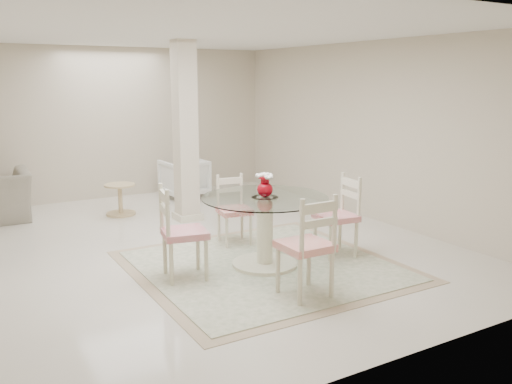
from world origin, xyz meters
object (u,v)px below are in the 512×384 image
dining_chair_east (341,210)px  dining_chair_west (177,226)px  dining_table (265,232)px  armchair_white (184,178)px  column (185,132)px  dining_chair_north (233,204)px  dining_chair_south (310,239)px  side_table (120,201)px  red_vase (265,185)px

dining_chair_east → dining_chair_west: size_ratio=0.96×
dining_table → armchair_white: size_ratio=1.88×
column → armchair_white: (0.61, 1.56, -1.00)m
armchair_white → dining_table: bearing=77.2°
dining_chair_north → dining_chair_south: 2.04m
dining_table → dining_chair_east: bearing=-6.6°
dining_chair_west → side_table: 3.17m
dining_chair_south → dining_table: bearing=-96.3°
dining_chair_north → side_table: 2.42m
dining_chair_north → armchair_white: 3.08m
armchair_white → red_vase: bearing=77.3°
column → dining_chair_south: (-0.20, -3.48, -0.73)m
column → red_vase: (-0.09, -2.46, -0.38)m
red_vase → side_table: size_ratio=0.55×
dining_table → dining_chair_south: 1.04m
dining_chair_east → armchair_white: bearing=-169.1°
armchair_white → dining_chair_south: bearing=78.0°
dining_table → side_table: size_ratio=2.87×
dining_chair_east → dining_chair_south: dining_chair_south is taller
dining_chair_west → dining_chair_south: (0.91, -1.14, 0.01)m
column → dining_chair_north: (0.03, -1.46, -0.82)m
dining_chair_east → armchair_white: dining_chair_east is taller
armchair_white → column: bearing=65.7°
dining_table → armchair_white: 4.09m
red_vase → column: bearing=87.9°
dining_table → dining_chair_west: bearing=173.1°
red_vase → dining_chair_south: dining_chair_south is taller
column → dining_chair_west: 2.69m
dining_chair_south → column: bearing=-93.5°
dining_chair_east → dining_chair_south: bearing=-44.6°
red_vase → dining_chair_west: size_ratio=0.24×
column → dining_chair_north: size_ratio=2.70×
side_table → dining_chair_south: bearing=-81.8°
column → dining_chair_west: (-1.11, -2.34, -0.75)m
dining_chair_west → dining_chair_south: bearing=-130.9°
dining_chair_south → dining_chair_west: bearing=-51.8°
dining_chair_north → dining_chair_west: (-1.14, -0.88, 0.08)m
column → red_vase: bearing=-92.1°
column → dining_chair_north: bearing=-88.9°
column → dining_table: size_ratio=1.88×
column → red_vase: 2.50m
dining_chair_east → dining_chair_south: size_ratio=0.94×
red_vase → dining_chair_south: size_ratio=0.24×
dining_chair_south → side_table: (-0.61, 4.28, -0.38)m
dining_chair_west → dining_chair_north: bearing=-41.4°
dining_table → armchair_white: bearing=80.1°
dining_chair_west → side_table: bearing=5.3°
dining_chair_west → dining_chair_south: 1.46m
red_vase → dining_chair_west: bearing=173.1°
column → red_vase: size_ratio=9.77×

